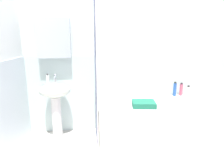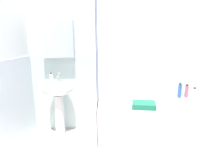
% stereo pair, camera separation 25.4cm
% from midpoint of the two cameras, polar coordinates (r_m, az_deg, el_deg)
% --- Properties ---
extents(wall_back_tiled, '(3.60, 0.18, 2.40)m').
position_cam_midpoint_polar(wall_back_tiled, '(2.98, 6.70, 7.40)').
color(wall_back_tiled, white).
rests_on(wall_back_tiled, ground_plane).
extents(sink, '(0.44, 0.34, 0.83)m').
position_cam_midpoint_polar(sink, '(2.89, -13.56, -3.83)').
color(sink, silver).
rests_on(sink, ground_plane).
extents(faucet, '(0.03, 0.12, 0.12)m').
position_cam_midpoint_polar(faucet, '(2.90, -13.51, 1.97)').
color(faucet, silver).
rests_on(faucet, sink).
extents(soap_dispenser, '(0.05, 0.05, 0.14)m').
position_cam_midpoint_polar(soap_dispenser, '(2.89, -15.55, 1.82)').
color(soap_dispenser, white).
rests_on(soap_dispenser, sink).
extents(bathtub, '(1.59, 0.67, 0.55)m').
position_cam_midpoint_polar(bathtub, '(2.91, 14.74, -10.71)').
color(bathtub, silver).
rests_on(bathtub, ground_plane).
extents(shower_curtain, '(0.01, 0.67, 2.00)m').
position_cam_midpoint_polar(shower_curtain, '(2.59, -1.86, 3.62)').
color(shower_curtain, white).
rests_on(shower_curtain, ground_plane).
extents(lotion_bottle, '(0.05, 0.05, 0.17)m').
position_cam_midpoint_polar(lotion_bottle, '(3.27, 25.71, -2.47)').
color(lotion_bottle, white).
rests_on(lotion_bottle, bathtub).
extents(shampoo_bottle, '(0.05, 0.05, 0.21)m').
position_cam_midpoint_polar(shampoo_bottle, '(3.23, 23.80, -2.08)').
color(shampoo_bottle, '#C8506A').
rests_on(shampoo_bottle, bathtub).
extents(body_wash_bottle, '(0.05, 0.05, 0.23)m').
position_cam_midpoint_polar(body_wash_bottle, '(3.17, 22.00, -1.95)').
color(body_wash_bottle, '#2752A1').
rests_on(body_wash_bottle, bathtub).
extents(towel_folded, '(0.34, 0.29, 0.07)m').
position_cam_midpoint_polar(towel_folded, '(2.59, 12.41, -6.23)').
color(towel_folded, '#206F54').
rests_on(towel_folded, bathtub).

